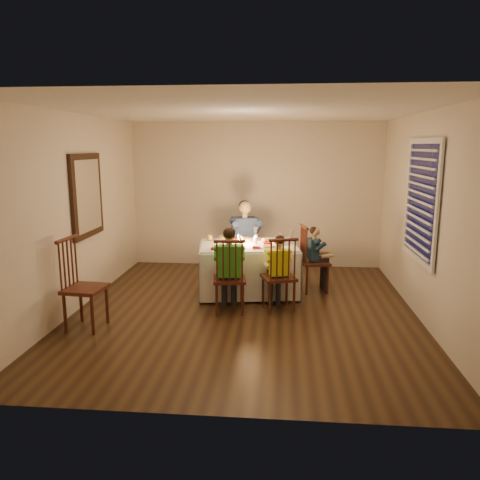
# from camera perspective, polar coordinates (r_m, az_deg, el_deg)

# --- Properties ---
(ground) EXTENTS (5.00, 5.00, 0.00)m
(ground) POSITION_cam_1_polar(r_m,az_deg,el_deg) (6.34, 0.57, -8.66)
(ground) COLOR black
(ground) RESTS_ON ground
(wall_left) EXTENTS (0.02, 5.00, 2.60)m
(wall_left) POSITION_cam_1_polar(r_m,az_deg,el_deg) (6.59, -19.34, 3.14)
(wall_left) COLOR beige
(wall_left) RESTS_ON ground
(wall_right) EXTENTS (0.02, 5.00, 2.60)m
(wall_right) POSITION_cam_1_polar(r_m,az_deg,el_deg) (6.25, 21.63, 2.56)
(wall_right) COLOR beige
(wall_right) RESTS_ON ground
(wall_back) EXTENTS (4.50, 0.02, 2.60)m
(wall_back) POSITION_cam_1_polar(r_m,az_deg,el_deg) (8.49, 1.96, 5.49)
(wall_back) COLOR beige
(wall_back) RESTS_ON ground
(ceiling) EXTENTS (5.00, 5.00, 0.00)m
(ceiling) POSITION_cam_1_polar(r_m,az_deg,el_deg) (5.97, 0.62, 15.49)
(ceiling) COLOR white
(ceiling) RESTS_ON wall_back
(dining_table) EXTENTS (1.57, 1.24, 0.72)m
(dining_table) POSITION_cam_1_polar(r_m,az_deg,el_deg) (6.96, 1.00, -2.25)
(dining_table) COLOR silver
(dining_table) RESTS_ON ground
(chair_adult) EXTENTS (0.52, 0.51, 1.02)m
(chair_adult) POSITION_cam_1_polar(r_m,az_deg,el_deg) (7.88, 0.61, -4.62)
(chair_adult) COLOR #3B1610
(chair_adult) RESTS_ON ground
(chair_near_left) EXTENTS (0.47, 0.45, 1.02)m
(chair_near_left) POSITION_cam_1_polar(r_m,az_deg,el_deg) (6.32, -1.29, -8.74)
(chair_near_left) COLOR #3B1610
(chair_near_left) RESTS_ON ground
(chair_near_right) EXTENTS (0.52, 0.51, 1.02)m
(chair_near_right) POSITION_cam_1_polar(r_m,az_deg,el_deg) (6.42, 4.65, -8.44)
(chair_near_right) COLOR #3B1610
(chair_near_right) RESTS_ON ground
(chair_end) EXTENTS (0.48, 0.49, 1.02)m
(chair_end) POSITION_cam_1_polar(r_m,az_deg,el_deg) (7.27, 8.97, -6.14)
(chair_end) COLOR #3B1610
(chair_end) RESTS_ON ground
(chair_extra) EXTENTS (0.48, 0.50, 1.12)m
(chair_extra) POSITION_cam_1_polar(r_m,az_deg,el_deg) (6.09, -18.07, -10.11)
(chair_extra) COLOR #3B1610
(chair_extra) RESTS_ON ground
(adult) EXTENTS (0.60, 0.57, 1.30)m
(adult) POSITION_cam_1_polar(r_m,az_deg,el_deg) (7.88, 0.61, -4.62)
(adult) COLOR navy
(adult) RESTS_ON ground
(child_green) EXTENTS (0.44, 0.41, 1.15)m
(child_green) POSITION_cam_1_polar(r_m,az_deg,el_deg) (6.32, -1.29, -8.74)
(child_green) COLOR green
(child_green) RESTS_ON ground
(child_yellow) EXTENTS (0.41, 0.39, 1.03)m
(child_yellow) POSITION_cam_1_polar(r_m,az_deg,el_deg) (6.42, 4.65, -8.44)
(child_yellow) COLOR #EEF31A
(child_yellow) RESTS_ON ground
(child_teal) EXTENTS (0.35, 0.37, 0.99)m
(child_teal) POSITION_cam_1_polar(r_m,az_deg,el_deg) (7.27, 8.97, -6.14)
(child_teal) COLOR #182D3C
(child_teal) RESTS_ON ground
(setting_adult) EXTENTS (0.30, 0.30, 0.02)m
(setting_adult) POSITION_cam_1_polar(r_m,az_deg,el_deg) (7.21, 0.57, 0.07)
(setting_adult) COLOR white
(setting_adult) RESTS_ON dining_table
(setting_green) EXTENTS (0.30, 0.30, 0.02)m
(setting_green) POSITION_cam_1_polar(r_m,az_deg,el_deg) (6.56, -1.50, -1.07)
(setting_green) COLOR white
(setting_green) RESTS_ON dining_table
(setting_yellow) EXTENTS (0.30, 0.30, 0.02)m
(setting_yellow) POSITION_cam_1_polar(r_m,az_deg,el_deg) (6.67, 3.52, -0.89)
(setting_yellow) COLOR white
(setting_yellow) RESTS_ON dining_table
(setting_teal) EXTENTS (0.30, 0.30, 0.02)m
(setting_teal) POSITION_cam_1_polar(r_m,az_deg,el_deg) (6.96, 4.84, -0.39)
(setting_teal) COLOR white
(setting_teal) RESTS_ON dining_table
(candle_left) EXTENTS (0.06, 0.06, 0.10)m
(candle_left) POSITION_cam_1_polar(r_m,az_deg,el_deg) (6.89, 0.13, -0.13)
(candle_left) COLOR white
(candle_left) RESTS_ON dining_table
(candle_right) EXTENTS (0.06, 0.06, 0.10)m
(candle_right) POSITION_cam_1_polar(r_m,az_deg,el_deg) (6.91, 1.88, -0.11)
(candle_right) COLOR white
(candle_right) RESTS_ON dining_table
(squash) EXTENTS (0.09, 0.09, 0.09)m
(squash) POSITION_cam_1_polar(r_m,az_deg,el_deg) (7.17, -3.75, 0.27)
(squash) COLOR yellow
(squash) RESTS_ON dining_table
(orange_fruit) EXTENTS (0.08, 0.08, 0.08)m
(orange_fruit) POSITION_cam_1_polar(r_m,az_deg,el_deg) (6.97, 2.98, -0.09)
(orange_fruit) COLOR orange
(orange_fruit) RESTS_ON dining_table
(serving_bowl) EXTENTS (0.21, 0.21, 0.05)m
(serving_bowl) POSITION_cam_1_polar(r_m,az_deg,el_deg) (7.17, -2.11, 0.11)
(serving_bowl) COLOR white
(serving_bowl) RESTS_ON dining_table
(wall_mirror) EXTENTS (0.06, 0.95, 1.15)m
(wall_mirror) POSITION_cam_1_polar(r_m,az_deg,el_deg) (6.83, -18.16, 5.17)
(wall_mirror) COLOR black
(wall_mirror) RESTS_ON wall_left
(window_blinds) EXTENTS (0.07, 1.34, 1.54)m
(window_blinds) POSITION_cam_1_polar(r_m,az_deg,el_deg) (6.31, 21.13, 4.51)
(window_blinds) COLOR black
(window_blinds) RESTS_ON wall_right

